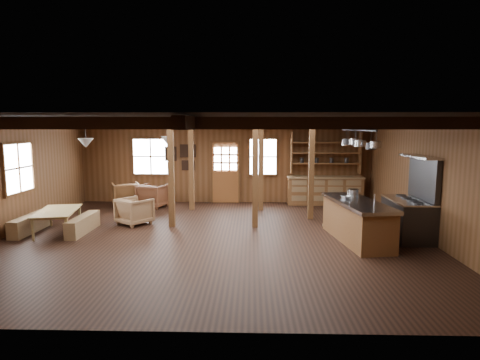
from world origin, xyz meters
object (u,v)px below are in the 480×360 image
at_px(dining_table, 59,221).
at_px(armchair_a, 126,194).
at_px(kitchen_island, 357,221).
at_px(armchair_b, 153,196).
at_px(armchair_c, 135,211).
at_px(commercial_range, 410,212).

relative_size(dining_table, armchair_a, 1.86).
relative_size(kitchen_island, armchair_a, 3.01).
xyz_separation_m(armchair_a, armchair_b, (0.97, -0.23, -0.01)).
height_order(dining_table, armchair_a, armchair_a).
distance_m(kitchen_island, armchair_b, 6.78).
bearing_deg(dining_table, armchair_a, -21.81).
xyz_separation_m(kitchen_island, armchair_c, (-5.60, 1.43, -0.11)).
bearing_deg(kitchen_island, armchair_b, 138.28).
bearing_deg(armchair_b, dining_table, 80.08).
bearing_deg(armchair_c, kitchen_island, -157.20).
relative_size(commercial_range, armchair_a, 2.28).
xyz_separation_m(armchair_a, armchair_c, (1.03, -2.53, -0.03)).
distance_m(armchair_b, armchair_c, 2.29).
bearing_deg(kitchen_island, armchair_a, 140.78).
height_order(commercial_range, armchair_b, commercial_range).
relative_size(kitchen_island, armchair_b, 3.07).
relative_size(armchair_a, armchair_c, 1.08).
xyz_separation_m(kitchen_island, armchair_b, (-5.66, 3.72, -0.09)).
bearing_deg(kitchen_island, armchair_c, 157.27).
bearing_deg(commercial_range, armchair_b, 153.54).
distance_m(commercial_range, dining_table, 8.56).
height_order(armchair_b, armchair_c, armchair_b).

